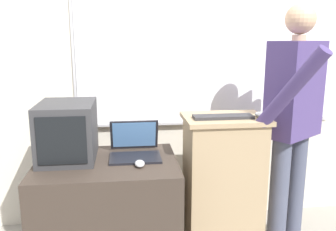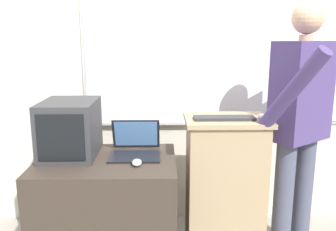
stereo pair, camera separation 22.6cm
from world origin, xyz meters
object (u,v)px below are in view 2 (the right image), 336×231
wireless_keyboard (224,118)px  computer_mouse_by_laptop (137,163)px  computer_mouse_by_keyboard (263,117)px  laptop (135,145)px  lectern_podium (224,189)px  person_presenter (300,118)px  side_desk (108,215)px  crt_monitor (70,128)px

wireless_keyboard → computer_mouse_by_laptop: (-0.55, -0.17, -0.24)m
computer_mouse_by_keyboard → laptop: bearing=176.9°
computer_mouse_by_keyboard → lectern_podium: bearing=167.6°
person_presenter → wireless_keyboard: (-0.51, -0.06, 0.02)m
side_desk → crt_monitor: bearing=159.8°
computer_mouse_by_laptop → lectern_podium: bearing=20.5°
computer_mouse_by_laptop → crt_monitor: (-0.44, 0.20, 0.16)m
lectern_podium → computer_mouse_by_keyboard: 0.57m
computer_mouse_by_laptop → computer_mouse_by_keyboard: computer_mouse_by_keyboard is taller
lectern_podium → computer_mouse_by_laptop: size_ratio=10.13×
person_presenter → laptop: bearing=146.8°
side_desk → wireless_keyboard: 0.99m
laptop → wireless_keyboard: wireless_keyboard is taller
side_desk → wireless_keyboard: (0.76, 0.05, 0.64)m
lectern_podium → wireless_keyboard: bearing=-117.5°
computer_mouse_by_laptop → computer_mouse_by_keyboard: (0.80, 0.17, 0.24)m
laptop → computer_mouse_by_laptop: 0.22m
laptop → computer_mouse_by_keyboard: bearing=-3.1°
person_presenter → laptop: person_presenter is taller
lectern_podium → laptop: size_ratio=3.12×
computer_mouse_by_keyboard → crt_monitor: bearing=178.5°
side_desk → computer_mouse_by_keyboard: size_ratio=8.81×
side_desk → person_presenter: (1.27, 0.12, 0.62)m
lectern_podium → wireless_keyboard: wireless_keyboard is taller
wireless_keyboard → side_desk: bearing=-175.9°
wireless_keyboard → crt_monitor: 1.00m
wireless_keyboard → computer_mouse_by_laptop: size_ratio=3.89×
wireless_keyboard → lectern_podium: bearing=62.5°
side_desk → computer_mouse_by_laptop: bearing=-28.9°
person_presenter → crt_monitor: size_ratio=3.94×
lectern_podium → computer_mouse_by_laptop: lectern_podium is taller
wireless_keyboard → computer_mouse_by_keyboard: size_ratio=3.89×
laptop → computer_mouse_by_keyboard: computer_mouse_by_keyboard is taller
lectern_podium → person_presenter: (0.49, 0.01, 0.50)m
side_desk → computer_mouse_by_keyboard: computer_mouse_by_keyboard is taller
side_desk → computer_mouse_by_laptop: 0.46m
crt_monitor → laptop: bearing=1.6°
person_presenter → laptop: size_ratio=5.37×
side_desk → lectern_podium: bearing=7.6°
person_presenter → computer_mouse_by_keyboard: size_ratio=17.43×
crt_monitor → wireless_keyboard: bearing=-2.0°
crt_monitor → computer_mouse_by_laptop: bearing=-24.3°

